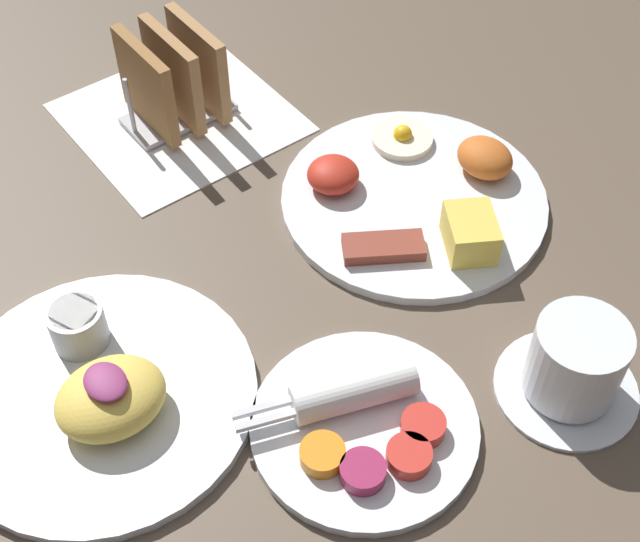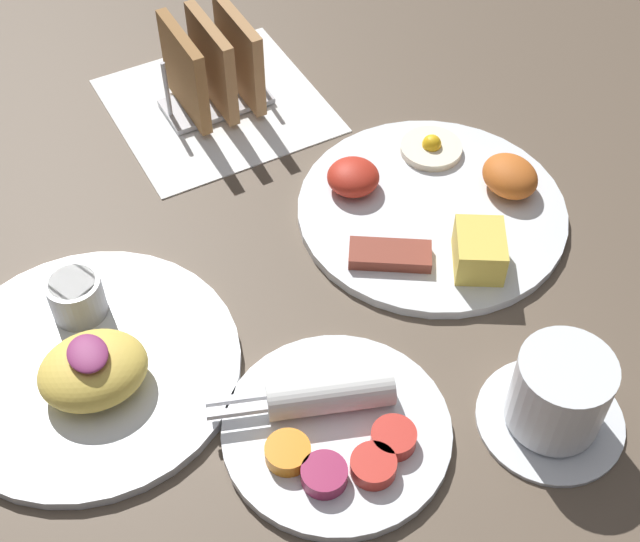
% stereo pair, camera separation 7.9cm
% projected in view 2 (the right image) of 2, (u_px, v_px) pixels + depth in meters
% --- Properties ---
extents(ground_plane, '(3.00, 3.00, 0.00)m').
position_uv_depth(ground_plane, '(239.00, 270.00, 0.83)').
color(ground_plane, brown).
extents(napkin_flat, '(0.22, 0.22, 0.00)m').
position_uv_depth(napkin_flat, '(217.00, 105.00, 0.99)').
color(napkin_flat, white).
rests_on(napkin_flat, ground_plane).
extents(plate_breakfast, '(0.26, 0.26, 0.05)m').
position_uv_depth(plate_breakfast, '(436.00, 206.00, 0.87)').
color(plate_breakfast, white).
rests_on(plate_breakfast, ground_plane).
extents(plate_condiments, '(0.18, 0.18, 0.04)m').
position_uv_depth(plate_condiments, '(336.00, 427.00, 0.71)').
color(plate_condiments, white).
rests_on(plate_condiments, ground_plane).
extents(plate_foreground, '(0.26, 0.26, 0.06)m').
position_uv_depth(plate_foreground, '(89.00, 360.00, 0.74)').
color(plate_foreground, white).
rests_on(plate_foreground, ground_plane).
extents(toast_rack, '(0.10, 0.12, 0.10)m').
position_uv_depth(toast_rack, '(213.00, 68.00, 0.95)').
color(toast_rack, '#B7B7BC').
rests_on(toast_rack, ground_plane).
extents(coffee_cup, '(0.12, 0.12, 0.08)m').
position_uv_depth(coffee_cup, '(558.00, 397.00, 0.70)').
color(coffee_cup, white).
rests_on(coffee_cup, ground_plane).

